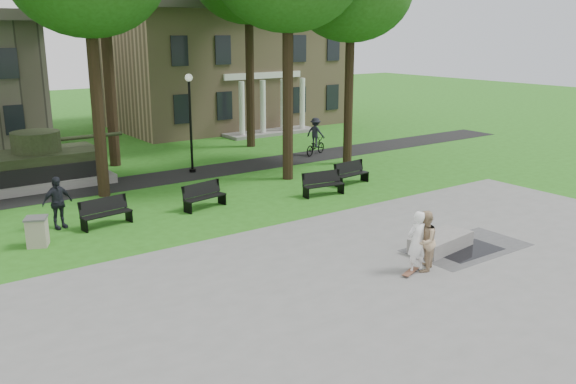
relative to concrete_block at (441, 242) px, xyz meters
The scene contains 19 objects.
ground 2.80m from the concrete_block, 133.42° to the left, with size 120.00×120.00×0.00m, color #276217.
plaza 3.55m from the concrete_block, 122.76° to the right, with size 22.00×16.00×0.02m, color gray.
footpath 14.16m from the concrete_block, 97.78° to the left, with size 44.00×2.60×0.01m, color black.
building_right 29.45m from the concrete_block, 73.91° to the left, with size 17.00×12.00×8.60m.
lamp_mid 14.62m from the concrete_block, 95.64° to the left, with size 0.36×0.36×4.73m.
lamp_right 16.89m from the concrete_block, 59.06° to the left, with size 0.36×0.36×4.73m.
tank_monument 18.09m from the concrete_block, 117.59° to the left, with size 7.45×3.40×2.40m.
puddle 0.87m from the concrete_block, 47.80° to the right, with size 2.20×1.20×0.00m, color black.
concrete_block is the anchor object (origin of this frame).
skateboard 2.44m from the concrete_block, 158.86° to the right, with size 0.78×0.20×0.07m, color brown.
skateboarder 2.33m from the concrete_block, 157.58° to the right, with size 0.66×0.43×1.80m, color white.
friend_watching 2.11m from the concrete_block, 153.52° to the right, with size 0.86×0.67×1.76m, color tan.
pedestrian_walker 12.98m from the concrete_block, 135.05° to the left, with size 1.08×0.45×1.85m, color black.
cyclist 15.51m from the concrete_block, 66.80° to the left, with size 1.95×1.30×2.07m.
park_bench_0 11.48m from the concrete_block, 132.43° to the left, with size 1.84×0.77×1.00m.
park_bench_1 9.31m from the concrete_block, 114.64° to the left, with size 1.85×0.87×1.00m.
park_bench_2 7.37m from the concrete_block, 81.76° to the left, with size 1.84×0.76×1.00m.
park_bench_3 8.76m from the concrete_block, 67.67° to the left, with size 1.84×0.71×1.00m.
trash_bin 12.81m from the concrete_block, 143.10° to the left, with size 0.87×0.87×0.96m.
Camera 1 is at (-12.50, -13.97, 6.67)m, focal length 38.00 mm.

